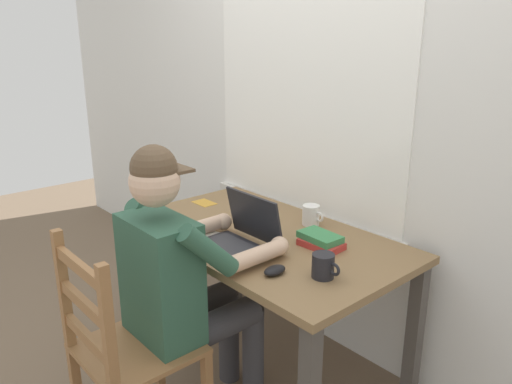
# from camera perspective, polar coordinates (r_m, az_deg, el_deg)

# --- Properties ---
(ground_plane) EXTENTS (8.00, 8.00, 0.00)m
(ground_plane) POSITION_cam_1_polar(r_m,az_deg,el_deg) (2.69, 0.63, -19.53)
(ground_plane) COLOR brown
(back_wall) EXTENTS (6.00, 0.08, 2.60)m
(back_wall) POSITION_cam_1_polar(r_m,az_deg,el_deg) (2.52, 8.86, 9.93)
(back_wall) COLOR silver
(back_wall) RESTS_ON ground
(desk) EXTENTS (1.37, 0.79, 0.74)m
(desk) POSITION_cam_1_polar(r_m,az_deg,el_deg) (2.36, 0.69, -6.99)
(desk) COLOR olive
(desk) RESTS_ON ground
(seated_person) EXTENTS (0.50, 0.60, 1.25)m
(seated_person) POSITION_cam_1_polar(r_m,az_deg,el_deg) (2.05, -8.36, -9.67)
(seated_person) COLOR #2D5642
(seated_person) RESTS_ON ground
(wooden_chair) EXTENTS (0.42, 0.42, 0.95)m
(wooden_chair) POSITION_cam_1_polar(r_m,az_deg,el_deg) (2.05, -14.97, -17.44)
(wooden_chair) COLOR olive
(wooden_chair) RESTS_ON ground
(laptop) EXTENTS (0.33, 0.28, 0.23)m
(laptop) POSITION_cam_1_polar(r_m,az_deg,el_deg) (2.16, -1.89, -5.13)
(laptop) COLOR #232328
(laptop) RESTS_ON desk
(computer_mouse) EXTENTS (0.06, 0.10, 0.03)m
(computer_mouse) POSITION_cam_1_polar(r_m,az_deg,el_deg) (1.94, 2.18, -9.06)
(computer_mouse) COLOR black
(computer_mouse) RESTS_ON desk
(coffee_mug_white) EXTENTS (0.12, 0.08, 0.10)m
(coffee_mug_white) POSITION_cam_1_polar(r_m,az_deg,el_deg) (2.43, 6.42, -2.68)
(coffee_mug_white) COLOR white
(coffee_mug_white) RESTS_ON desk
(coffee_mug_dark) EXTENTS (0.13, 0.09, 0.10)m
(coffee_mug_dark) POSITION_cam_1_polar(r_m,az_deg,el_deg) (1.92, 7.84, -8.48)
(coffee_mug_dark) COLOR black
(coffee_mug_dark) RESTS_ON desk
(book_stack_main) EXTENTS (0.21, 0.13, 0.06)m
(book_stack_main) POSITION_cam_1_polar(r_m,az_deg,el_deg) (2.19, 7.50, -5.60)
(book_stack_main) COLOR #BC332D
(book_stack_main) RESTS_ON desk
(paper_pile_near_laptop) EXTENTS (0.26, 0.21, 0.02)m
(paper_pile_near_laptop) POSITION_cam_1_polar(r_m,az_deg,el_deg) (2.24, -4.91, -5.61)
(paper_pile_near_laptop) COLOR silver
(paper_pile_near_laptop) RESTS_ON desk
(landscape_photo_print) EXTENTS (0.13, 0.09, 0.00)m
(landscape_photo_print) POSITION_cam_1_polar(r_m,az_deg,el_deg) (2.76, -6.01, -1.25)
(landscape_photo_print) COLOR gold
(landscape_photo_print) RESTS_ON desk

